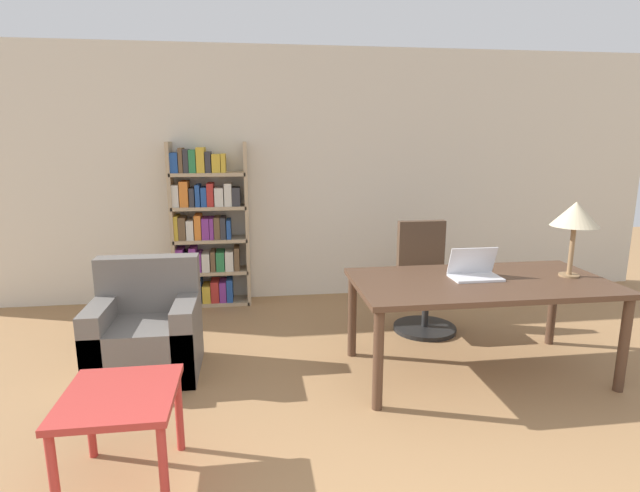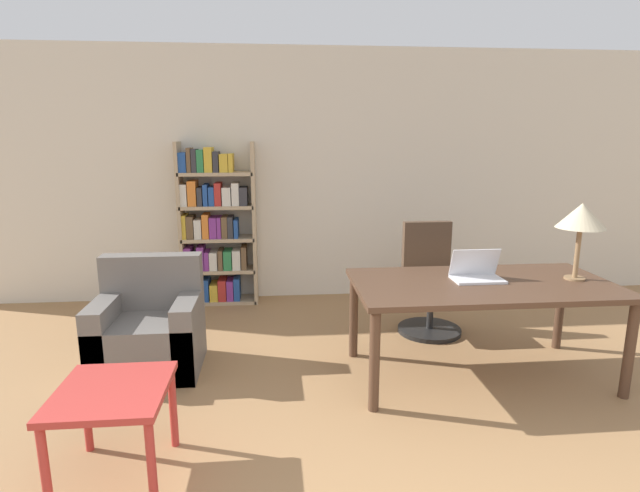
{
  "view_description": "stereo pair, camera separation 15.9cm",
  "coord_description": "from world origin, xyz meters",
  "px_view_note": "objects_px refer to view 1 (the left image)",
  "views": [
    {
      "loc": [
        -0.63,
        -0.93,
        1.76
      ],
      "look_at": [
        -0.14,
        2.62,
        0.98
      ],
      "focal_mm": 28.0,
      "sensor_mm": 36.0,
      "label": 1
    },
    {
      "loc": [
        -0.47,
        -0.95,
        1.76
      ],
      "look_at": [
        -0.14,
        2.62,
        0.98
      ],
      "focal_mm": 28.0,
      "sensor_mm": 36.0,
      "label": 2
    }
  ],
  "objects_px": {
    "laptop": "(474,271)",
    "side_table_blue": "(120,407)",
    "armchair": "(147,335)",
    "desk": "(480,290)",
    "table_lamp": "(575,216)",
    "bookshelf": "(207,230)",
    "office_chair": "(424,284)"
  },
  "relations": [
    {
      "from": "office_chair",
      "to": "side_table_blue",
      "type": "xyz_separation_m",
      "value": [
        -2.26,
        -1.89,
        0.0
      ]
    },
    {
      "from": "table_lamp",
      "to": "side_table_blue",
      "type": "distance_m",
      "value": 3.3
    },
    {
      "from": "side_table_blue",
      "to": "armchair",
      "type": "distance_m",
      "value": 1.33
    },
    {
      "from": "desk",
      "to": "armchair",
      "type": "relative_size",
      "value": 2.19
    },
    {
      "from": "desk",
      "to": "armchair",
      "type": "bearing_deg",
      "value": 171.86
    },
    {
      "from": "laptop",
      "to": "side_table_blue",
      "type": "bearing_deg",
      "value": -156.29
    },
    {
      "from": "laptop",
      "to": "table_lamp",
      "type": "height_order",
      "value": "table_lamp"
    },
    {
      "from": "desk",
      "to": "office_chair",
      "type": "distance_m",
      "value": 0.96
    },
    {
      "from": "desk",
      "to": "side_table_blue",
      "type": "relative_size",
      "value": 3.16
    },
    {
      "from": "side_table_blue",
      "to": "desk",
      "type": "bearing_deg",
      "value": 22.13
    },
    {
      "from": "table_lamp",
      "to": "armchair",
      "type": "bearing_deg",
      "value": 173.85
    },
    {
      "from": "bookshelf",
      "to": "table_lamp",
      "type": "bearing_deg",
      "value": -33.85
    },
    {
      "from": "office_chair",
      "to": "bookshelf",
      "type": "relative_size",
      "value": 0.58
    },
    {
      "from": "desk",
      "to": "office_chair",
      "type": "xyz_separation_m",
      "value": [
        -0.1,
        0.93,
        -0.22
      ]
    },
    {
      "from": "desk",
      "to": "table_lamp",
      "type": "xyz_separation_m",
      "value": [
        0.71,
        0.01,
        0.54
      ]
    },
    {
      "from": "table_lamp",
      "to": "office_chair",
      "type": "xyz_separation_m",
      "value": [
        -0.81,
        0.92,
        -0.76
      ]
    },
    {
      "from": "laptop",
      "to": "side_table_blue",
      "type": "relative_size",
      "value": 0.61
    },
    {
      "from": "desk",
      "to": "side_table_blue",
      "type": "height_order",
      "value": "desk"
    },
    {
      "from": "table_lamp",
      "to": "armchair",
      "type": "relative_size",
      "value": 0.66
    },
    {
      "from": "desk",
      "to": "armchair",
      "type": "xyz_separation_m",
      "value": [
        -2.49,
        0.36,
        -0.36
      ]
    },
    {
      "from": "office_chair",
      "to": "armchair",
      "type": "distance_m",
      "value": 2.46
    },
    {
      "from": "bookshelf",
      "to": "desk",
      "type": "bearing_deg",
      "value": -41.94
    },
    {
      "from": "armchair",
      "to": "bookshelf",
      "type": "bearing_deg",
      "value": 77.6
    },
    {
      "from": "armchair",
      "to": "desk",
      "type": "bearing_deg",
      "value": -8.14
    },
    {
      "from": "desk",
      "to": "side_table_blue",
      "type": "xyz_separation_m",
      "value": [
        -2.35,
        -0.96,
        -0.22
      ]
    },
    {
      "from": "table_lamp",
      "to": "office_chair",
      "type": "bearing_deg",
      "value": 131.28
    },
    {
      "from": "desk",
      "to": "side_table_blue",
      "type": "bearing_deg",
      "value": -157.87
    },
    {
      "from": "table_lamp",
      "to": "armchair",
      "type": "height_order",
      "value": "table_lamp"
    },
    {
      "from": "desk",
      "to": "table_lamp",
      "type": "distance_m",
      "value": 0.89
    },
    {
      "from": "desk",
      "to": "table_lamp",
      "type": "bearing_deg",
      "value": 0.9
    },
    {
      "from": "laptop",
      "to": "bookshelf",
      "type": "bearing_deg",
      "value": 138.7
    },
    {
      "from": "table_lamp",
      "to": "side_table_blue",
      "type": "bearing_deg",
      "value": -162.46
    }
  ]
}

